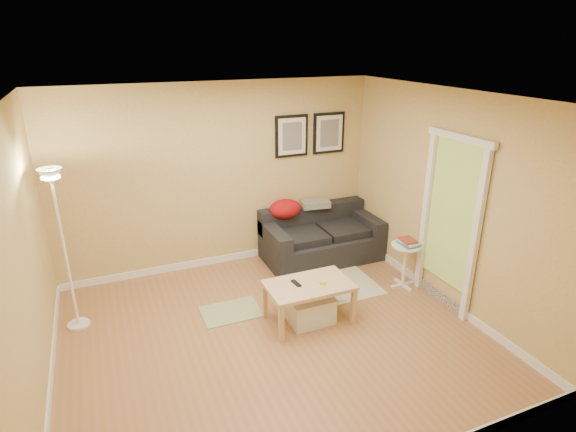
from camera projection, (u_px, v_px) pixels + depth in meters
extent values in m
plane|color=#A16845|center=(272.00, 335.00, 5.18)|extent=(4.50, 4.50, 0.00)
plane|color=white|center=(269.00, 98.00, 4.25)|extent=(4.50, 4.50, 0.00)
plane|color=tan|center=(220.00, 177.00, 6.44)|extent=(4.50, 0.00, 4.50)
plane|color=tan|center=(380.00, 338.00, 3.00)|extent=(4.50, 0.00, 4.50)
plane|color=tan|center=(22.00, 268.00, 3.90)|extent=(0.00, 4.00, 4.00)
plane|color=tan|center=(446.00, 200.00, 5.53)|extent=(0.00, 4.00, 4.00)
cube|color=white|center=(224.00, 258.00, 6.88)|extent=(4.50, 0.02, 0.10)
cube|color=white|center=(50.00, 386.00, 4.35)|extent=(0.02, 4.00, 0.10)
cube|color=white|center=(434.00, 292.00, 5.98)|extent=(0.02, 4.00, 0.10)
cube|color=beige|center=(331.00, 288.00, 6.16)|extent=(1.25, 0.85, 0.01)
cube|color=#668C4C|center=(231.00, 312.00, 5.62)|extent=(0.70, 0.50, 0.01)
cube|color=black|center=(296.00, 283.00, 5.28)|extent=(0.07, 0.17, 0.02)
cylinder|color=yellow|center=(323.00, 283.00, 5.28)|extent=(0.07, 0.07, 0.03)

